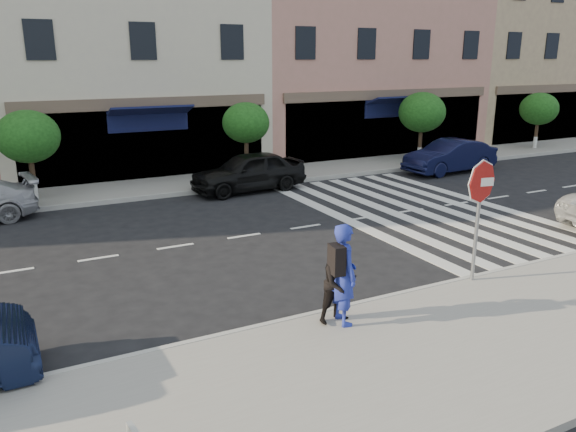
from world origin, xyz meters
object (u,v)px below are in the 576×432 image
object	(u,v)px
photographer	(344,274)
car_far_right	(450,156)
walker	(339,283)
car_far_mid	(248,172)
stop_sign	(481,195)

from	to	relation	value
photographer	car_far_right	bearing A→B (deg)	-41.87
photographer	walker	size ratio (longest dim) A/B	1.25
photographer	car_far_mid	world-z (taller)	photographer
car_far_mid	car_far_right	size ratio (longest dim) A/B	1.01
stop_sign	photographer	world-z (taller)	stop_sign
stop_sign	photographer	xyz separation A→B (m)	(-3.67, -0.41, -0.99)
photographer	car_far_mid	distance (m)	11.56
walker	car_far_right	world-z (taller)	walker
photographer	car_far_mid	bearing A→B (deg)	-6.93
walker	car_far_right	bearing A→B (deg)	34.94
photographer	walker	bearing A→B (deg)	40.99
photographer	car_far_right	xyz separation A→B (m)	(12.20, 10.42, -0.39)
stop_sign	walker	distance (m)	3.92
walker	car_far_mid	xyz separation A→B (m)	(2.96, 11.10, -0.17)
stop_sign	car_far_right	bearing A→B (deg)	60.97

